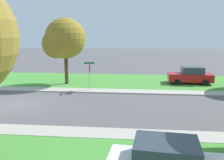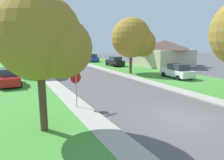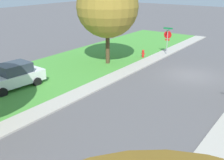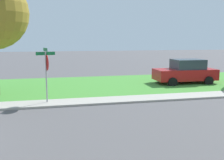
# 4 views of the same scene
# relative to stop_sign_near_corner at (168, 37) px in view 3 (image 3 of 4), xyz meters

# --- Properties ---
(ground_plane) EXTENTS (120.00, 120.00, 0.00)m
(ground_plane) POSITION_rel_stop_sign_near_corner_xyz_m (-4.33, 4.70, -1.88)
(ground_plane) COLOR #565456
(sidewalk_east) EXTENTS (1.40, 56.00, 0.10)m
(sidewalk_east) POSITION_rel_stop_sign_near_corner_xyz_m (0.37, 16.70, -1.83)
(sidewalk_east) COLOR #ADA89E
(sidewalk_east) RESTS_ON ground
(stop_sign_near_corner) EXTENTS (0.91, 0.91, 2.77)m
(stop_sign_near_corner) POSITION_rel_stop_sign_near_corner_xyz_m (0.00, 0.00, 0.00)
(stop_sign_near_corner) COLOR #9E9EA3
(stop_sign_near_corner) RESTS_ON ground
(car_white_far_down_street) EXTENTS (2.34, 4.45, 1.76)m
(car_white_far_down_street) POSITION_rel_stop_sign_near_corner_xyz_m (4.83, 14.53, -1.00)
(car_white_far_down_street) COLOR white
(car_white_far_down_street) RESTS_ON ground
(tree_corner_large) EXTENTS (5.67, 5.27, 7.66)m
(tree_corner_large) POSITION_rel_stop_sign_near_corner_xyz_m (3.29, 5.70, 2.98)
(tree_corner_large) COLOR #4C3823
(tree_corner_large) RESTS_ON ground
(fire_hydrant) EXTENTS (0.38, 0.22, 0.83)m
(fire_hydrant) POSITION_rel_stop_sign_near_corner_xyz_m (1.38, 2.33, -1.44)
(fire_hydrant) COLOR red
(fire_hydrant) RESTS_ON ground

